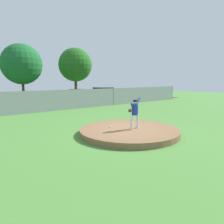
{
  "coord_description": "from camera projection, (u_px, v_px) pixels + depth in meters",
  "views": [
    {
      "loc": [
        -7.2,
        -7.31,
        2.71
      ],
      "look_at": [
        0.22,
        1.64,
        0.92
      ],
      "focal_mm": 32.97,
      "sensor_mm": 36.0,
      "label": 1
    }
  ],
  "objects": [
    {
      "name": "parked_car_burgundy",
      "position": [
        80.0,
        96.0,
        25.53
      ],
      "size": [
        1.99,
        4.18,
        1.63
      ],
      "color": "maroon",
      "rests_on": "ground_plane"
    },
    {
      "name": "ground_plane",
      "position": [
        72.0,
        118.0,
        15.08
      ],
      "size": [
        80.0,
        80.0,
        0.0
      ],
      "primitive_type": "plane",
      "color": "#4C8438"
    },
    {
      "name": "chainlink_fence",
      "position": [
        49.0,
        101.0,
        17.98
      ],
      "size": [
        36.98,
        0.07,
        1.96
      ],
      "color": "gray",
      "rests_on": "ground_plane"
    },
    {
      "name": "pitchers_mound",
      "position": [
        129.0,
        131.0,
        10.5
      ],
      "size": [
        5.03,
        5.03,
        0.28
      ],
      "primitive_type": "cylinder",
      "color": "brown",
      "rests_on": "ground_plane"
    },
    {
      "name": "pitcher_youth",
      "position": [
        135.0,
        111.0,
        10.27
      ],
      "size": [
        0.79,
        0.32,
        1.58
      ],
      "color": "silver",
      "rests_on": "pitchers_mound"
    },
    {
      "name": "parked_car_charcoal",
      "position": [
        103.0,
        94.0,
        27.43
      ],
      "size": [
        1.98,
        4.23,
        1.78
      ],
      "color": "#232328",
      "rests_on": "ground_plane"
    },
    {
      "name": "tree_slender_far",
      "position": [
        22.0,
        64.0,
        29.55
      ],
      "size": [
        5.79,
        5.79,
        7.9
      ],
      "color": "#4C331E",
      "rests_on": "ground_plane"
    },
    {
      "name": "tree_broad_right",
      "position": [
        75.0,
        65.0,
        32.87
      ],
      "size": [
        5.32,
        5.32,
        7.83
      ],
      "color": "#4C331E",
      "rests_on": "ground_plane"
    },
    {
      "name": "asphalt_strip",
      "position": [
        32.0,
        106.0,
        21.55
      ],
      "size": [
        44.0,
        7.0,
        0.01
      ],
      "primitive_type": "cube",
      "color": "#2B2B2D",
      "rests_on": "ground_plane"
    },
    {
      "name": "baseball",
      "position": [
        110.0,
        126.0,
        10.79
      ],
      "size": [
        0.07,
        0.07,
        0.07
      ],
      "primitive_type": "sphere",
      "color": "white",
      "rests_on": "pitchers_mound"
    }
  ]
}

